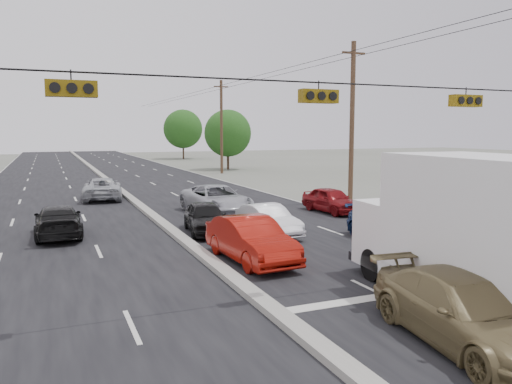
# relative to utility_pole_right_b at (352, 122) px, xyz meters

# --- Properties ---
(ground) EXTENTS (200.00, 200.00, 0.00)m
(ground) POSITION_rel_utility_pole_right_b_xyz_m (-12.50, -15.00, -5.11)
(ground) COLOR #606356
(ground) RESTS_ON ground
(road_surface) EXTENTS (20.00, 160.00, 0.02)m
(road_surface) POSITION_rel_utility_pole_right_b_xyz_m (-12.50, 15.00, -5.11)
(road_surface) COLOR black
(road_surface) RESTS_ON ground
(center_median) EXTENTS (0.50, 160.00, 0.20)m
(center_median) POSITION_rel_utility_pole_right_b_xyz_m (-12.50, 15.00, -5.01)
(center_median) COLOR gray
(center_median) RESTS_ON ground
(utility_pole_right_b) EXTENTS (1.60, 0.30, 10.00)m
(utility_pole_right_b) POSITION_rel_utility_pole_right_b_xyz_m (0.00, 0.00, 0.00)
(utility_pole_right_b) COLOR #422D1E
(utility_pole_right_b) RESTS_ON ground
(utility_pole_right_c) EXTENTS (1.60, 0.30, 10.00)m
(utility_pole_right_c) POSITION_rel_utility_pole_right_b_xyz_m (0.00, 25.00, 0.00)
(utility_pole_right_c) COLOR #422D1E
(utility_pole_right_c) RESTS_ON ground
(traffic_signals) EXTENTS (25.00, 0.30, 0.54)m
(traffic_signals) POSITION_rel_utility_pole_right_b_xyz_m (-11.10, -15.00, 0.39)
(traffic_signals) COLOR black
(traffic_signals) RESTS_ON ground
(tree_right_mid) EXTENTS (5.60, 5.60, 7.14)m
(tree_right_mid) POSITION_rel_utility_pole_right_b_xyz_m (2.50, 30.00, -0.77)
(tree_right_mid) COLOR #382619
(tree_right_mid) RESTS_ON ground
(tree_right_far) EXTENTS (6.40, 6.40, 8.16)m
(tree_right_far) POSITION_rel_utility_pole_right_b_xyz_m (3.50, 55.00, -0.15)
(tree_right_far) COLOR #382619
(tree_right_far) RESTS_ON ground
(box_truck) EXTENTS (3.24, 7.96, 3.95)m
(box_truck) POSITION_rel_utility_pole_right_b_xyz_m (-7.53, -16.95, -3.08)
(box_truck) COLOR black
(box_truck) RESTS_ON ground
(tan_sedan) EXTENTS (2.62, 5.24, 1.46)m
(tan_sedan) POSITION_rel_utility_pole_right_b_xyz_m (-9.50, -18.70, -4.38)
(tan_sedan) COLOR olive
(tan_sedan) RESTS_ON ground
(red_sedan) EXTENTS (1.94, 4.81, 1.55)m
(red_sedan) POSITION_rel_utility_pole_right_b_xyz_m (-11.10, -10.60, -4.33)
(red_sedan) COLOR #981209
(red_sedan) RESTS_ON ground
(black_suv) EXTENTS (2.85, 5.62, 1.52)m
(black_suv) POSITION_rel_utility_pole_right_b_xyz_m (-5.50, -15.58, -4.35)
(black_suv) COLOR black
(black_suv) RESTS_ON ground
(queue_car_a) EXTENTS (2.20, 4.31, 1.40)m
(queue_car_a) POSITION_rel_utility_pole_right_b_xyz_m (-11.10, -5.24, -4.41)
(queue_car_a) COLOR black
(queue_car_a) RESTS_ON ground
(queue_car_b) EXTENTS (1.73, 4.13, 1.33)m
(queue_car_b) POSITION_rel_utility_pole_right_b_xyz_m (-8.71, -6.72, -4.44)
(queue_car_b) COLOR white
(queue_car_b) RESTS_ON ground
(queue_car_c) EXTENTS (3.06, 5.88, 1.58)m
(queue_car_c) POSITION_rel_utility_pole_right_b_xyz_m (-9.00, -0.43, -4.32)
(queue_car_c) COLOR #A9AAB0
(queue_car_c) RESTS_ON ground
(queue_car_d) EXTENTS (2.47, 4.90, 1.36)m
(queue_car_d) POSITION_rel_utility_pole_right_b_xyz_m (-4.79, -9.99, -4.43)
(queue_car_d) COLOR #0F224F
(queue_car_d) RESTS_ON ground
(queue_car_e) EXTENTS (1.99, 4.25, 1.41)m
(queue_car_e) POSITION_rel_utility_pole_right_b_xyz_m (-2.90, -2.49, -4.40)
(queue_car_e) COLOR maroon
(queue_car_e) RESTS_ON ground
(oncoming_near) EXTENTS (1.94, 4.71, 1.36)m
(oncoming_near) POSITION_rel_utility_pole_right_b_xyz_m (-17.22, -3.52, -4.43)
(oncoming_near) COLOR black
(oncoming_near) RESTS_ON ground
(oncoming_far) EXTENTS (3.00, 5.50, 1.46)m
(oncoming_far) POSITION_rel_utility_pole_right_b_xyz_m (-14.20, 8.16, -4.38)
(oncoming_far) COLOR #ABAEB3
(oncoming_far) RESTS_ON ground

